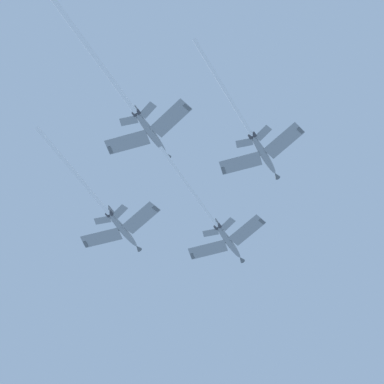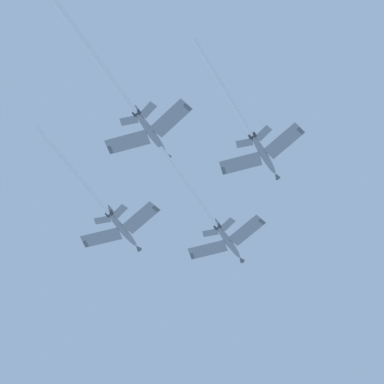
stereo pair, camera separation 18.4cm
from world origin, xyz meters
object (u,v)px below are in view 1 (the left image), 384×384
(jet_lead, at_px, (219,228))
(jet_left_wing, at_px, (107,211))
(jet_slot, at_px, (131,106))
(jet_right_wing, at_px, (254,138))

(jet_lead, xyz_separation_m, jet_left_wing, (-24.88, 8.65, -4.88))
(jet_lead, height_order, jet_slot, jet_lead)
(jet_lead, height_order, jet_right_wing, jet_lead)
(jet_lead, bearing_deg, jet_right_wing, -108.73)
(jet_right_wing, relative_size, jet_slot, 0.95)
(jet_left_wing, bearing_deg, jet_lead, -19.16)
(jet_right_wing, bearing_deg, jet_left_wing, 117.53)
(jet_lead, distance_m, jet_right_wing, 25.31)
(jet_lead, bearing_deg, jet_left_wing, 160.84)
(jet_slot, bearing_deg, jet_left_wing, 70.03)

